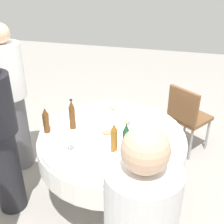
{
  "coord_description": "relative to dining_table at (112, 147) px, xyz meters",
  "views": [
    {
      "loc": [
        -0.53,
        2.26,
        2.28
      ],
      "look_at": [
        0.0,
        0.0,
        0.97
      ],
      "focal_mm": 47.86,
      "sensor_mm": 36.0,
      "label": 1
    }
  ],
  "objects": [
    {
      "name": "bottle_brown_right",
      "position": [
        0.39,
        -0.01,
        0.29
      ],
      "size": [
        0.06,
        0.06,
        0.31
      ],
      "color": "#593314",
      "rests_on": "dining_table"
    },
    {
      "name": "bottle_brown_west",
      "position": [
        0.6,
        0.11,
        0.27
      ],
      "size": [
        0.06,
        0.06,
        0.27
      ],
      "color": "#593314",
      "rests_on": "dining_table"
    },
    {
      "name": "person_west",
      "position": [
        1.14,
        -0.23,
        0.27
      ],
      "size": [
        0.34,
        0.34,
        1.65
      ],
      "rotation": [
        0.0,
        0.0,
        4.51
      ],
      "color": "slate",
      "rests_on": "ground_plane"
    },
    {
      "name": "ground_plane",
      "position": [
        0.0,
        0.0,
        -0.59
      ],
      "size": [
        10.0,
        10.0,
        0.0
      ],
      "primitive_type": "plane",
      "color": "gray"
    },
    {
      "name": "wine_glass_mid",
      "position": [
        -0.11,
        -0.18,
        0.25
      ],
      "size": [
        0.07,
        0.07,
        0.15
      ],
      "color": "white",
      "rests_on": "dining_table"
    },
    {
      "name": "plate_south",
      "position": [
        0.04,
        0.03,
        0.16
      ],
      "size": [
        0.2,
        0.2,
        0.04
      ],
      "color": "white",
      "rests_on": "dining_table"
    },
    {
      "name": "chair_north",
      "position": [
        -0.7,
        -0.93,
        -0.07
      ],
      "size": [
        0.56,
        0.56,
        0.87
      ],
      "rotation": [
        0.0,
        0.0,
        2.5
      ],
      "color": "brown",
      "rests_on": "ground_plane"
    },
    {
      "name": "bottle_dark_green_mid",
      "position": [
        -0.18,
        0.25,
        0.29
      ],
      "size": [
        0.06,
        0.06,
        0.3
      ],
      "color": "#194728",
      "rests_on": "dining_table"
    },
    {
      "name": "spoon_west",
      "position": [
        0.25,
        -0.25,
        0.15
      ],
      "size": [
        0.15,
        0.12,
        0.0
      ],
      "primitive_type": "cube",
      "rotation": [
        0.0,
        0.0,
        5.65
      ],
      "color": "silver",
      "rests_on": "dining_table"
    },
    {
      "name": "wine_glass_north",
      "position": [
        -0.11,
        0.57,
        0.25
      ],
      "size": [
        0.06,
        0.06,
        0.15
      ],
      "color": "white",
      "rests_on": "dining_table"
    },
    {
      "name": "wine_glass_far",
      "position": [
        0.29,
        0.33,
        0.26
      ],
      "size": [
        0.06,
        0.06,
        0.15
      ],
      "color": "white",
      "rests_on": "dining_table"
    },
    {
      "name": "dining_table",
      "position": [
        0.0,
        0.0,
        0.0
      ],
      "size": [
        1.39,
        1.39,
        0.74
      ],
      "color": "white",
      "rests_on": "ground_plane"
    },
    {
      "name": "bottle_amber_front",
      "position": [
        -0.08,
        0.25,
        0.28
      ],
      "size": [
        0.06,
        0.06,
        0.28
      ],
      "color": "#8C5619",
      "rests_on": "dining_table"
    },
    {
      "name": "plate_rear",
      "position": [
        0.09,
        -0.46,
        0.16
      ],
      "size": [
        0.23,
        0.23,
        0.04
      ],
      "color": "white",
      "rests_on": "dining_table"
    },
    {
      "name": "plate_left",
      "position": [
        -0.32,
        -0.13,
        0.16
      ],
      "size": [
        0.24,
        0.24,
        0.04
      ],
      "color": "white",
      "rests_on": "dining_table"
    }
  ]
}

